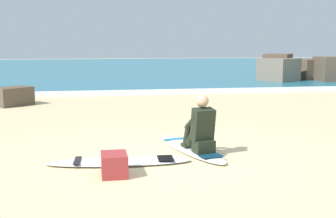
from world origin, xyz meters
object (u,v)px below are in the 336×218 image
surfboard_main (191,148)px  surfboard_spare_near (119,162)px  surfer_seated (201,129)px  shoreline_rock (13,96)px  beach_bag (114,165)px

surfboard_main → surfboard_spare_near: bearing=-152.0°
surfer_seated → shoreline_rock: size_ratio=0.92×
surfboard_main → surfer_seated: size_ratio=2.49×
surfboard_main → beach_bag: (-1.38, -1.29, 0.12)m
surfer_seated → beach_bag: 1.77m
surfboard_main → shoreline_rock: (-3.99, 6.17, 0.23)m
surfboard_spare_near → beach_bag: size_ratio=4.77×
beach_bag → surfer_seated: bearing=32.5°
shoreline_rock → surfboard_main: bearing=-57.1°
surfer_seated → shoreline_rock: bearing=122.0°
shoreline_rock → surfer_seated: bearing=-58.0°
surfboard_main → surfboard_spare_near: size_ratio=1.03×
shoreline_rock → surfboard_spare_near: bearing=-68.4°
surfboard_main → shoreline_rock: size_ratio=2.29×
surfboard_spare_near → beach_bag: (-0.10, -0.60, 0.12)m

